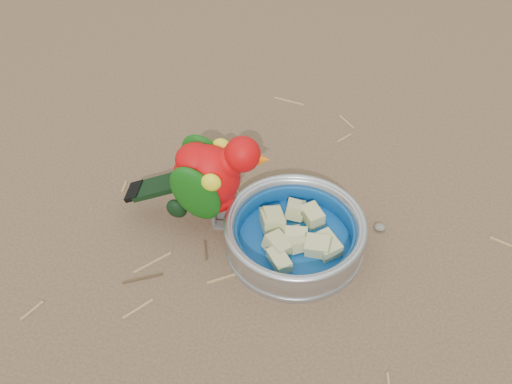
% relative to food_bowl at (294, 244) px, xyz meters
% --- Properties ---
extents(ground, '(60.00, 60.00, 0.00)m').
position_rel_food_bowl_xyz_m(ground, '(0.01, -0.05, -0.01)').
color(ground, brown).
extents(food_bowl, '(0.23, 0.23, 0.02)m').
position_rel_food_bowl_xyz_m(food_bowl, '(0.00, 0.00, 0.00)').
color(food_bowl, '#B2B2BA').
rests_on(food_bowl, ground).
extents(bowl_wall, '(0.23, 0.23, 0.04)m').
position_rel_food_bowl_xyz_m(bowl_wall, '(0.00, 0.00, 0.03)').
color(bowl_wall, '#B2B2BA').
rests_on(bowl_wall, food_bowl).
extents(fruit_wedges, '(0.14, 0.14, 0.03)m').
position_rel_food_bowl_xyz_m(fruit_wedges, '(-0.00, -0.00, 0.02)').
color(fruit_wedges, '#C2C07B').
rests_on(fruit_wedges, food_bowl).
extents(lory_parrot, '(0.24, 0.14, 0.18)m').
position_rel_food_bowl_xyz_m(lory_parrot, '(-0.15, 0.02, 0.08)').
color(lory_parrot, red).
rests_on(lory_parrot, ground).
extents(ground_debris, '(0.90, 0.80, 0.01)m').
position_rel_food_bowl_xyz_m(ground_debris, '(-0.01, 0.03, -0.01)').
color(ground_debris, tan).
rests_on(ground_debris, ground).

